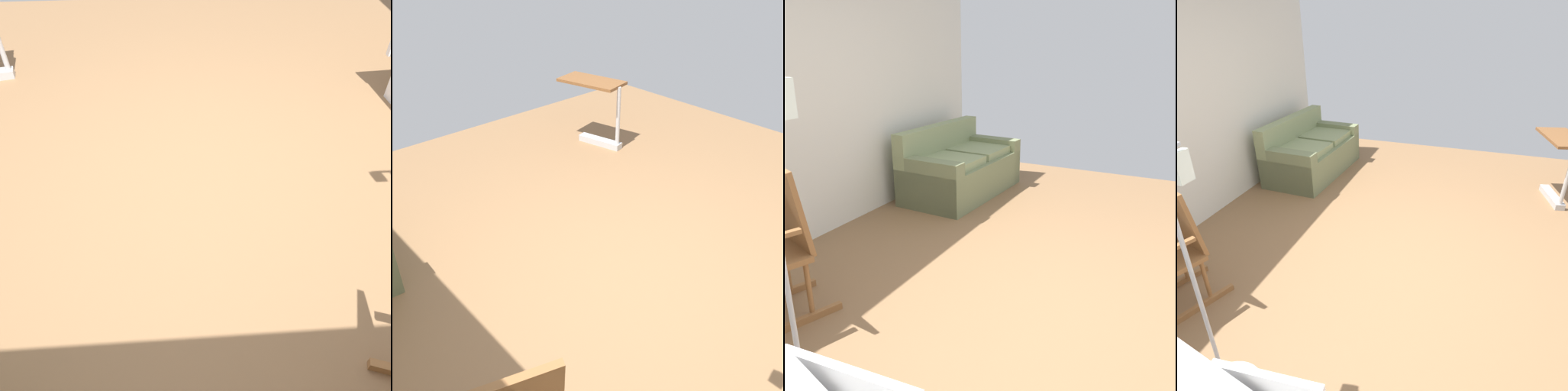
# 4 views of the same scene
# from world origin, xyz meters

# --- Properties ---
(ground_plane) EXTENTS (7.34, 7.34, 0.00)m
(ground_plane) POSITION_xyz_m (0.00, 0.00, 0.00)
(ground_plane) COLOR olive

